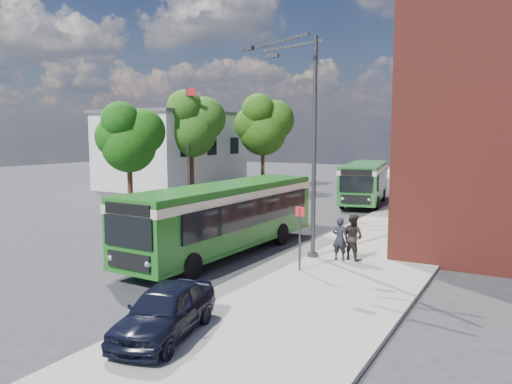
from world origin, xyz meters
The scene contains 15 objects.
ground centered at (0.00, 0.00, 0.00)m, with size 120.00×120.00×0.00m, color #2A2A2C.
pavement centered at (7.00, 8.00, 0.07)m, with size 6.00×48.00×0.15m, color gray.
kerb_line centered at (3.95, 8.00, 0.01)m, with size 0.12×48.00×0.01m, color beige.
white_building centered at (-18.00, 18.00, 3.66)m, with size 9.40×13.40×7.30m.
flagpole centered at (-12.45, 13.00, 4.94)m, with size 0.95×0.10×9.00m.
street_lamp centered at (4.84, -2.00, 4.79)m, with size 2.96×2.38×9.00m.
bus_stop_sign centered at (5.60, -4.20, 1.51)m, with size 0.35×0.08×2.52m.
bus_front centered at (1.51, -2.89, 1.83)m, with size 2.93×11.61×3.02m.
bus_rear centered at (2.05, 15.27, 1.83)m, with size 4.27×10.04×3.02m.
parked_car centered at (5.16, -11.35, 0.79)m, with size 1.52×3.78×1.29m, color black.
pedestrian_a centered at (6.37, -2.04, 1.02)m, with size 0.63×0.42×1.73m, color black.
pedestrian_b centered at (6.79, -1.70, 1.08)m, with size 0.90×0.70×1.86m, color black.
tree_left centered at (-10.99, 4.53, 4.96)m, with size 4.33×4.12×7.31m.
tree_mid centered at (-13.33, 14.71, 6.06)m, with size 5.29×5.03×8.94m.
tree_right centered at (-9.73, 21.14, 6.05)m, with size 5.28×5.02×8.92m.
Camera 1 is at (13.01, -20.66, 5.17)m, focal length 35.00 mm.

